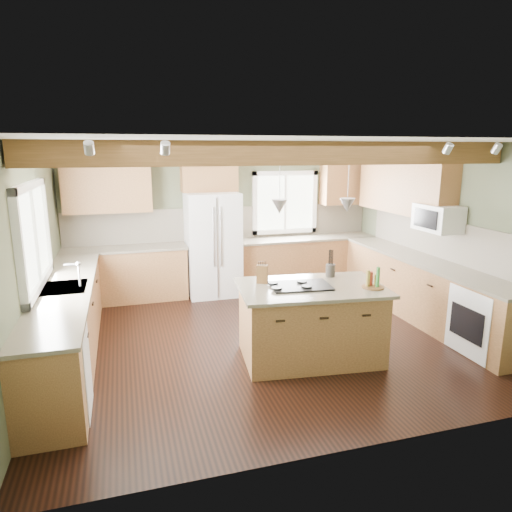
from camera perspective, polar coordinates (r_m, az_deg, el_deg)
name	(u,v)px	position (r m, az deg, el deg)	size (l,w,h in m)	color
floor	(266,337)	(6.35, 1.22, -10.12)	(5.60, 5.60, 0.00)	black
ceiling	(267,142)	(5.84, 1.35, 14.04)	(5.60, 5.60, 0.00)	silver
wall_back	(225,218)	(8.34, -3.95, 4.76)	(5.60, 5.60, 0.00)	#4D553C
wall_left	(32,259)	(5.78, -26.20, -0.29)	(5.00, 5.00, 0.00)	#4D553C
wall_right	(447,234)	(7.30, 22.74, 2.58)	(5.00, 5.00, 0.00)	#4D553C
ceiling_beam	(287,153)	(5.14, 3.91, 12.69)	(5.55, 0.26, 0.26)	#523517
soffit_trim	(225,148)	(8.16, -3.93, 13.32)	(5.55, 0.20, 0.10)	#523517
backsplash_back	(225,223)	(8.34, -3.92, 4.14)	(5.58, 0.03, 0.58)	brown
backsplash_right	(443,239)	(7.35, 22.34, 1.96)	(0.03, 3.70, 0.58)	brown
base_cab_back_left	(126,275)	(8.03, -15.95, -2.32)	(2.02, 0.60, 0.88)	brown
counter_back_left	(124,249)	(7.92, -16.16, 0.89)	(2.06, 0.64, 0.04)	#51483B
base_cab_back_right	(306,262)	(8.67, 6.23, -0.76)	(2.62, 0.60, 0.88)	brown
counter_back_right	(306,238)	(8.57, 6.31, 2.23)	(2.66, 0.64, 0.04)	#51483B
base_cab_left	(68,325)	(6.02, -22.47, -7.99)	(0.60, 3.70, 0.88)	brown
counter_left	(64,289)	(5.88, -22.86, -3.79)	(0.64, 3.74, 0.04)	#51483B
base_cab_right	(422,290)	(7.35, 20.08, -4.03)	(0.60, 3.70, 0.88)	brown
counter_right	(425,261)	(7.23, 20.36, -0.55)	(0.64, 3.74, 0.04)	#51483B
upper_cab_back_left	(107,185)	(7.91, -18.12, 8.44)	(1.40, 0.35, 0.90)	brown
upper_cab_over_fridge	(209,171)	(8.03, -5.90, 10.50)	(0.96, 0.35, 0.70)	brown
upper_cab_right	(404,185)	(7.84, 18.01, 8.41)	(0.35, 2.20, 0.90)	brown
upper_cab_back_corner	(345,180)	(8.89, 11.05, 9.28)	(0.90, 0.35, 0.90)	brown
window_left	(32,236)	(5.78, -26.18, 2.25)	(0.04, 1.60, 1.05)	white
window_back	(285,202)	(8.61, 3.59, 6.70)	(1.10, 0.04, 1.00)	white
sink	(64,288)	(5.88, -22.86, -3.74)	(0.50, 0.65, 0.03)	#262628
faucet	(79,275)	(5.82, -21.23, -2.28)	(0.02, 0.02, 0.28)	#B2B2B7
dishwasher	(55,375)	(4.84, -23.86, -13.49)	(0.60, 0.60, 0.84)	white
oven	(487,321)	(6.41, 26.88, -7.26)	(0.60, 0.72, 0.84)	white
microwave	(438,218)	(7.09, 21.78, 4.43)	(0.40, 0.70, 0.38)	white
pendant_left	(279,207)	(5.20, 2.95, 6.19)	(0.18, 0.18, 0.16)	#B2B2B7
pendant_right	(347,205)	(5.44, 11.33, 6.25)	(0.18, 0.18, 0.16)	#B2B2B7
refrigerator	(213,244)	(7.98, -5.42, 1.44)	(0.90, 0.74, 1.80)	silver
island	(310,324)	(5.65, 6.81, -8.41)	(1.62, 0.99, 0.88)	brown
island_top	(311,288)	(5.50, 6.94, -3.94)	(1.73, 1.10, 0.04)	#51483B
cooktop	(301,286)	(5.46, 5.59, -3.73)	(0.70, 0.47, 0.02)	black
knife_block	(262,274)	(5.56, 0.79, -2.26)	(0.13, 0.10, 0.22)	brown
utensil_crock	(330,270)	(5.92, 9.28, -1.79)	(0.12, 0.12, 0.16)	#3A322E
bottle_tray	(374,278)	(5.54, 14.48, -2.67)	(0.26, 0.26, 0.24)	brown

